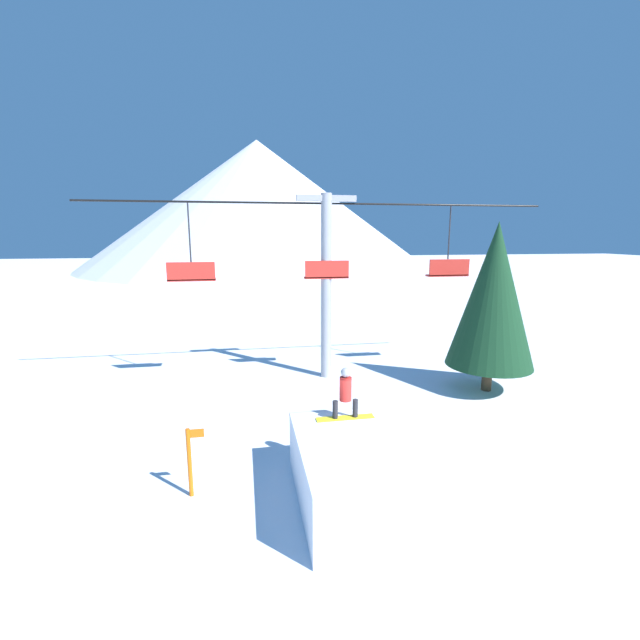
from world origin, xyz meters
TOP-DOWN VIEW (x-y plane):
  - ground_plane at (0.00, 0.00)m, footprint 220.00×220.00m
  - mountain_ridge at (0.00, 72.35)m, footprint 61.67×61.67m
  - snow_ramp at (-0.73, -0.11)m, footprint 2.69×3.77m
  - snowboarder at (-0.74, 1.15)m, footprint 1.47×0.30m
  - chairlift at (0.23, 8.62)m, footprint 18.80×0.44m
  - pine_tree_near at (6.08, 5.89)m, footprint 3.24×3.24m
  - trail_marker at (-4.49, 0.78)m, footprint 0.41×0.10m

SIDE VIEW (x-z plane):
  - ground_plane at x=0.00m, z-range 0.00..0.00m
  - snow_ramp at x=-0.73m, z-range 0.00..1.46m
  - trail_marker at x=-4.49m, z-range 0.06..1.73m
  - snowboarder at x=-0.74m, z-range 1.47..2.79m
  - pine_tree_near at x=6.08m, z-range 0.50..6.96m
  - chairlift at x=0.23m, z-range 0.58..8.17m
  - mountain_ridge at x=0.00m, z-range 0.00..22.39m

